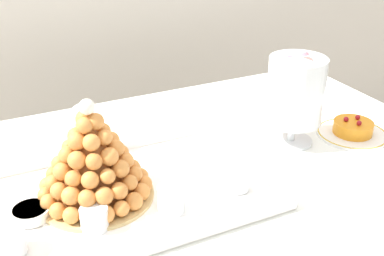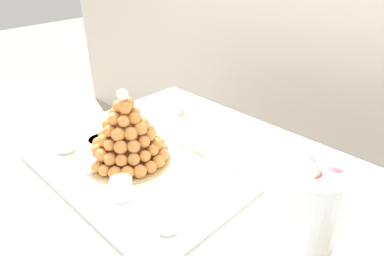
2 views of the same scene
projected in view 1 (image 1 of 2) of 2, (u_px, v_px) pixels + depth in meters
buffet_table at (215, 199)px, 1.26m from camera, size 1.34×1.01×0.76m
serving_tray at (123, 197)px, 1.08m from camera, size 0.66×0.41×0.02m
croquembouche at (93, 162)px, 1.04m from camera, size 0.26×0.26×0.24m
dessert_cup_left at (10, 243)px, 0.91m from camera, size 0.06×0.06×0.05m
dessert_cup_mid_left at (94, 219)px, 0.97m from camera, size 0.06×0.06×0.05m
dessert_cup_centre at (171, 200)px, 1.02m from camera, size 0.06×0.06×0.06m
dessert_cup_mid_right at (238, 179)px, 1.09m from camera, size 0.05×0.05×0.06m
creme_brulee_ramekin at (31, 212)px, 1.01m from camera, size 0.08×0.08×0.02m
macaron_goblet at (296, 91)px, 1.26m from camera, size 0.15×0.15×0.25m
fruit_tart_plate at (353, 130)px, 1.35m from camera, size 0.20×0.20×0.05m
wine_glass at (83, 118)px, 1.22m from camera, size 0.07×0.07×0.14m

